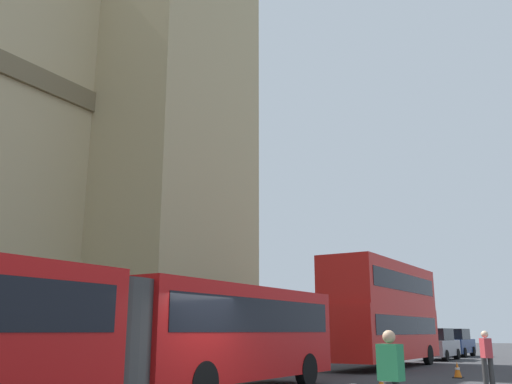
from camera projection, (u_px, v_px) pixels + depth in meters
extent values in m
cube|color=red|center=(226.00, 332.00, 15.85)|extent=(8.64, 2.50, 2.50)
cube|color=black|center=(227.00, 316.00, 15.97)|extent=(7.95, 2.54, 0.90)
cylinder|color=#3F3F3F|center=(100.00, 332.00, 11.94)|extent=(2.38, 2.38, 2.25)
cylinder|color=black|center=(306.00, 370.00, 17.26)|extent=(1.00, 0.30, 1.00)
cylinder|color=black|center=(201.00, 383.00, 12.87)|extent=(1.00, 0.30, 1.00)
cube|color=red|center=(385.00, 333.00, 26.78)|extent=(10.12, 2.50, 2.40)
cube|color=black|center=(384.00, 326.00, 26.87)|extent=(9.11, 2.54, 0.84)
cube|color=red|center=(382.00, 286.00, 27.33)|extent=(9.92, 2.50, 2.10)
cube|color=black|center=(382.00, 284.00, 27.36)|extent=(9.11, 2.54, 0.84)
cylinder|color=black|center=(428.00, 355.00, 28.59)|extent=(1.00, 0.30, 1.00)
cylinder|color=black|center=(386.00, 360.00, 23.27)|extent=(1.00, 0.30, 1.00)
cube|color=gray|center=(437.00, 348.00, 33.47)|extent=(4.40, 1.80, 0.90)
cube|color=black|center=(435.00, 334.00, 33.51)|extent=(2.46, 1.66, 0.70)
cylinder|color=black|center=(457.00, 354.00, 34.12)|extent=(0.64, 0.30, 0.64)
cylinder|color=black|center=(445.00, 356.00, 31.81)|extent=(0.64, 0.30, 0.64)
cube|color=navy|center=(455.00, 346.00, 38.11)|extent=(4.40, 1.80, 0.90)
cube|color=black|center=(454.00, 334.00, 38.15)|extent=(2.46, 1.66, 0.70)
cylinder|color=black|center=(473.00, 351.00, 38.76)|extent=(0.64, 0.30, 0.64)
cylinder|color=black|center=(464.00, 353.00, 36.45)|extent=(0.64, 0.30, 0.64)
cone|color=orange|center=(382.00, 381.00, 15.64)|extent=(0.28, 0.28, 0.55)
cylinder|color=white|center=(382.00, 380.00, 15.64)|extent=(0.17, 0.17, 0.08)
cube|color=black|center=(458.00, 378.00, 20.40)|extent=(0.36, 0.36, 0.03)
cone|color=orange|center=(457.00, 369.00, 20.47)|extent=(0.28, 0.28, 0.55)
cylinder|color=white|center=(457.00, 369.00, 20.48)|extent=(0.17, 0.17, 0.08)
cube|color=#267F4C|center=(390.00, 362.00, 9.35)|extent=(0.31, 0.44, 0.60)
sphere|color=tan|center=(389.00, 337.00, 9.45)|extent=(0.22, 0.22, 0.22)
cylinder|color=#333333|center=(492.00, 372.00, 17.27)|extent=(0.16, 0.16, 0.86)
cylinder|color=#333333|center=(485.00, 372.00, 17.26)|extent=(0.16, 0.16, 0.86)
cube|color=#BF383F|center=(486.00, 348.00, 17.44)|extent=(0.47, 0.42, 0.60)
sphere|color=beige|center=(485.00, 334.00, 17.55)|extent=(0.22, 0.22, 0.22)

